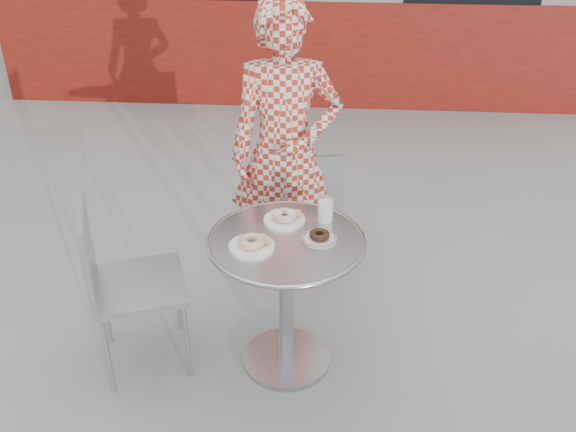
# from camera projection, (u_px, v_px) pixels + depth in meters

# --- Properties ---
(ground) EXTENTS (60.00, 60.00, 0.00)m
(ground) POSITION_uv_depth(u_px,v_px,m) (281.00, 367.00, 3.18)
(ground) COLOR #A19F9A
(ground) RESTS_ON ground
(bistro_table) EXTENTS (0.72, 0.72, 0.72)m
(bistro_table) POSITION_uv_depth(u_px,v_px,m) (286.00, 272.00, 2.94)
(bistro_table) COLOR silver
(bistro_table) RESTS_ON ground
(chair_far) EXTENTS (0.43, 0.44, 0.80)m
(chair_far) POSITION_uv_depth(u_px,v_px,m) (306.00, 229.00, 3.83)
(chair_far) COLOR #A3A5AA
(chair_far) RESTS_ON ground
(chair_left) EXTENTS (0.55, 0.54, 0.89)m
(chair_left) POSITION_uv_depth(u_px,v_px,m) (140.00, 316.00, 3.09)
(chair_left) COLOR #A3A5AA
(chair_left) RESTS_ON ground
(seated_person) EXTENTS (0.64, 0.46, 1.63)m
(seated_person) POSITION_uv_depth(u_px,v_px,m) (285.00, 153.00, 3.41)
(seated_person) COLOR #AE2A1A
(seated_person) RESTS_ON ground
(plate_far) EXTENTS (0.19, 0.19, 0.05)m
(plate_far) POSITION_uv_depth(u_px,v_px,m) (285.00, 217.00, 2.97)
(plate_far) COLOR white
(plate_far) RESTS_ON bistro_table
(plate_near) EXTENTS (0.20, 0.20, 0.05)m
(plate_near) POSITION_uv_depth(u_px,v_px,m) (252.00, 244.00, 2.78)
(plate_near) COLOR white
(plate_near) RESTS_ON bistro_table
(plate_checker) EXTENTS (0.16, 0.16, 0.04)m
(plate_checker) POSITION_uv_depth(u_px,v_px,m) (319.00, 237.00, 2.84)
(plate_checker) COLOR white
(plate_checker) RESTS_ON bistro_table
(milk_cup) EXTENTS (0.08, 0.08, 0.12)m
(milk_cup) POSITION_uv_depth(u_px,v_px,m) (325.00, 210.00, 2.96)
(milk_cup) COLOR white
(milk_cup) RESTS_ON bistro_table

